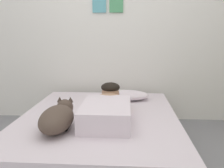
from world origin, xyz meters
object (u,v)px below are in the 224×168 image
(person_lying, at_px, (108,107))
(coffee_cup, at_px, (120,103))
(dog, at_px, (58,117))
(cell_phone, at_px, (65,128))
(pillow, at_px, (127,95))
(bed, at_px, (100,135))

(person_lying, height_order, coffee_cup, person_lying)
(dog, xyz_separation_m, coffee_cup, (0.48, 0.72, -0.07))
(cell_phone, bearing_deg, coffee_cup, 58.23)
(dog, bearing_deg, person_lying, 38.64)
(cell_phone, bearing_deg, pillow, 62.51)
(bed, bearing_deg, dog, -126.87)
(bed, relative_size, pillow, 3.77)
(person_lying, relative_size, cell_phone, 6.57)
(pillow, height_order, cell_phone, pillow)
(bed, bearing_deg, pillow, 66.85)
(coffee_cup, xyz_separation_m, cell_phone, (-0.43, -0.69, -0.03))
(bed, bearing_deg, person_lying, -47.20)
(pillow, height_order, person_lying, person_lying)
(dog, bearing_deg, pillow, 60.93)
(pillow, height_order, dog, dog)
(bed, height_order, cell_phone, cell_phone)
(person_lying, height_order, dog, person_lying)
(cell_phone, bearing_deg, bed, 56.17)
(pillow, xyz_separation_m, cell_phone, (-0.51, -0.97, -0.05))
(bed, distance_m, cell_phone, 0.49)
(pillow, relative_size, coffee_cup, 4.16)
(dog, height_order, coffee_cup, dog)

